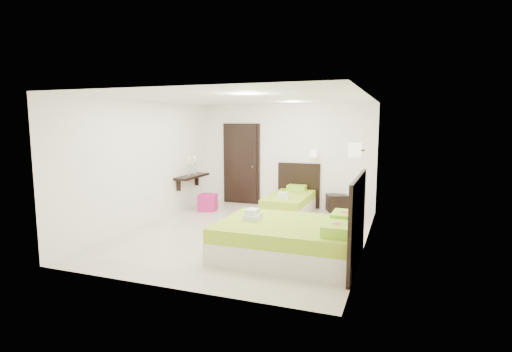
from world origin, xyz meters
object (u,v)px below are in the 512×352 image
(bed_double, at_px, (293,238))
(nightstand, at_px, (337,203))
(bed_single, at_px, (290,202))
(ottoman, at_px, (208,202))

(bed_double, distance_m, nightstand, 3.63)
(bed_single, distance_m, nightstand, 1.19)
(nightstand, bearing_deg, bed_single, -171.89)
(ottoman, bearing_deg, bed_double, -42.46)
(bed_double, xyz_separation_m, ottoman, (-2.86, 2.62, -0.12))
(bed_double, bearing_deg, nightstand, 87.99)
(bed_single, relative_size, ottoman, 4.46)
(ottoman, bearing_deg, nightstand, 18.64)
(bed_double, relative_size, ottoman, 5.44)
(bed_single, relative_size, nightstand, 3.91)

